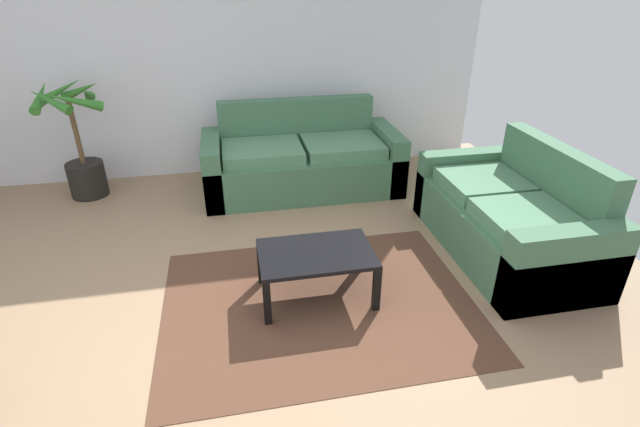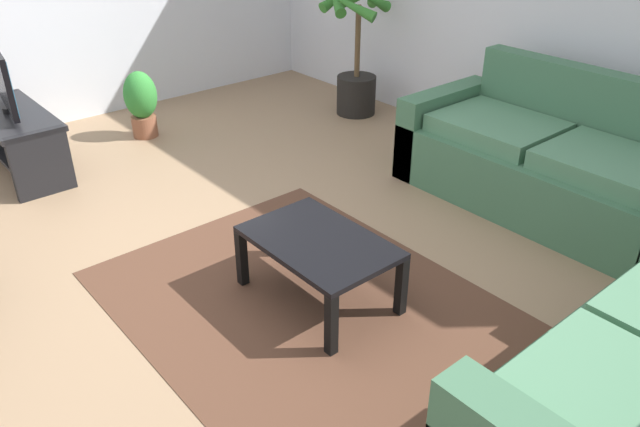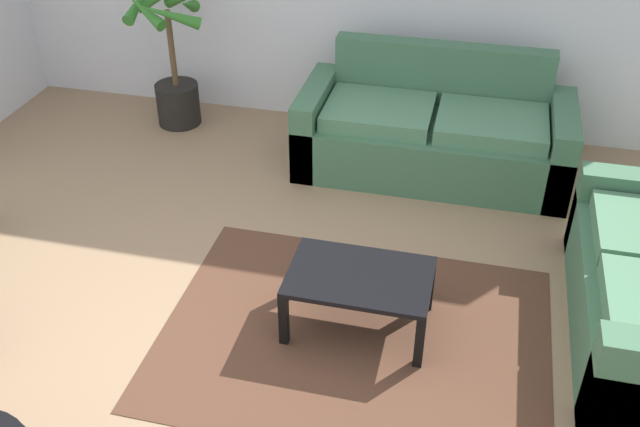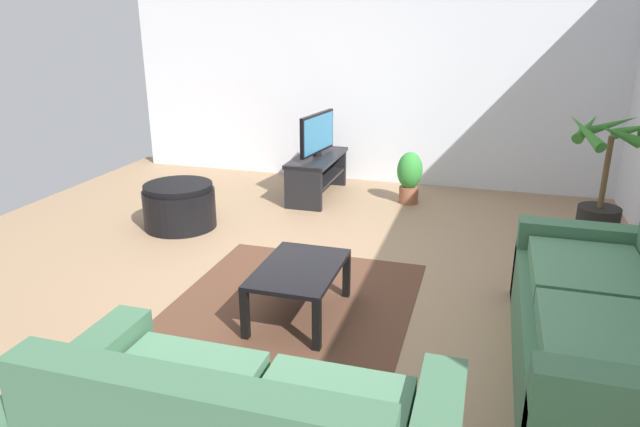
# 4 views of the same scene
# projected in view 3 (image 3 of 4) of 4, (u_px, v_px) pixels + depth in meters

# --- Properties ---
(ground_plane) EXTENTS (6.60, 6.60, 0.00)m
(ground_plane) POSITION_uv_depth(u_px,v_px,m) (240.00, 353.00, 4.05)
(ground_plane) COLOR #937556
(couch_main) EXTENTS (2.04, 0.90, 0.90)m
(couch_main) POSITION_uv_depth(u_px,v_px,m) (434.00, 134.00, 5.56)
(couch_main) COLOR #3F6B4C
(couch_main) RESTS_ON ground
(coffee_table) EXTENTS (0.81, 0.53, 0.37)m
(coffee_table) POSITION_uv_depth(u_px,v_px,m) (360.00, 282.00, 4.06)
(coffee_table) COLOR black
(coffee_table) RESTS_ON ground
(area_rug) EXTENTS (2.20, 1.70, 0.01)m
(area_rug) POSITION_uv_depth(u_px,v_px,m) (355.00, 335.00, 4.16)
(area_rug) COLOR #513323
(area_rug) RESTS_ON ground
(potted_palm) EXTENTS (0.71, 0.74, 1.20)m
(potted_palm) POSITION_uv_depth(u_px,v_px,m) (173.00, 70.00, 6.09)
(potted_palm) COLOR black
(potted_palm) RESTS_ON ground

